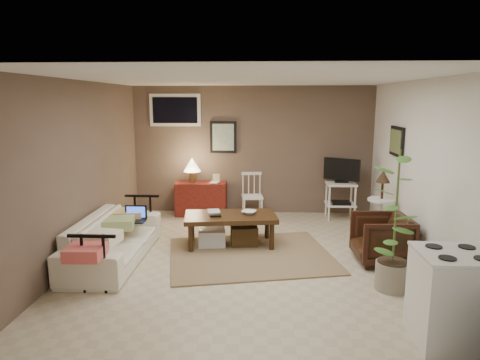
# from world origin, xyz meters

# --- Properties ---
(floor) EXTENTS (5.00, 5.00, 0.00)m
(floor) POSITION_xyz_m (0.00, 0.00, 0.00)
(floor) COLOR #C1B293
(floor) RESTS_ON ground
(art_back) EXTENTS (0.50, 0.03, 0.60)m
(art_back) POSITION_xyz_m (-0.55, 2.48, 1.45)
(art_back) COLOR black
(art_right) EXTENTS (0.03, 0.60, 0.45)m
(art_right) POSITION_xyz_m (2.23, 1.05, 1.52)
(art_right) COLOR black
(window) EXTENTS (0.96, 0.03, 0.60)m
(window) POSITION_xyz_m (-1.45, 2.48, 1.95)
(window) COLOR white
(rug) EXTENTS (2.52, 2.18, 0.02)m
(rug) POSITION_xyz_m (0.04, 0.12, 0.01)
(rug) COLOR #82684B
(rug) RESTS_ON floor
(coffee_table) EXTENTS (1.41, 0.85, 0.51)m
(coffee_table) POSITION_xyz_m (-0.28, 0.52, 0.28)
(coffee_table) COLOR #3A1F10
(coffee_table) RESTS_ON floor
(sofa) EXTENTS (0.60, 2.04, 0.80)m
(sofa) POSITION_xyz_m (-1.80, -0.13, 0.40)
(sofa) COLOR silver
(sofa) RESTS_ON floor
(sofa_pillows) EXTENTS (0.39, 1.94, 0.14)m
(sofa_pillows) POSITION_xyz_m (-1.75, -0.37, 0.49)
(sofa_pillows) COLOR beige
(sofa_pillows) RESTS_ON sofa
(sofa_end_rails) EXTENTS (0.55, 2.04, 0.69)m
(sofa_end_rails) POSITION_xyz_m (-1.68, -0.13, 0.34)
(sofa_end_rails) COLOR black
(sofa_end_rails) RESTS_ON floor
(laptop) EXTENTS (0.31, 0.23, 0.21)m
(laptop) POSITION_xyz_m (-1.60, 0.22, 0.52)
(laptop) COLOR black
(laptop) RESTS_ON sofa
(red_console) EXTENTS (0.94, 0.42, 1.09)m
(red_console) POSITION_xyz_m (-0.96, 2.23, 0.38)
(red_console) COLOR maroon
(red_console) RESTS_ON floor
(spindle_chair) EXTENTS (0.41, 0.41, 0.82)m
(spindle_chair) POSITION_xyz_m (0.01, 2.13, 0.39)
(spindle_chair) COLOR white
(spindle_chair) RESTS_ON floor
(tv_stand) EXTENTS (0.60, 0.43, 1.11)m
(tv_stand) POSITION_xyz_m (1.62, 2.12, 0.59)
(tv_stand) COLOR white
(tv_stand) RESTS_ON floor
(side_table) EXTENTS (0.41, 0.41, 1.11)m
(side_table) POSITION_xyz_m (2.00, 0.85, 0.69)
(side_table) COLOR white
(side_table) RESTS_ON floor
(armchair) EXTENTS (0.68, 0.72, 0.71)m
(armchair) POSITION_xyz_m (1.78, -0.02, 0.35)
(armchair) COLOR black
(armchair) RESTS_ON floor
(potted_plant) EXTENTS (0.41, 0.41, 1.64)m
(potted_plant) POSITION_xyz_m (1.68, -0.86, 0.87)
(potted_plant) COLOR gray
(potted_plant) RESTS_ON floor
(stove) EXTENTS (0.65, 0.61, 0.85)m
(stove) POSITION_xyz_m (1.88, -1.94, 0.42)
(stove) COLOR silver
(stove) RESTS_ON floor
(bowl) EXTENTS (0.22, 0.10, 0.21)m
(bowl) POSITION_xyz_m (-0.00, 0.57, 0.58)
(bowl) COLOR #3A1F10
(bowl) RESTS_ON coffee_table
(book_table) EXTENTS (0.18, 0.05, 0.25)m
(book_table) POSITION_xyz_m (-0.63, 0.65, 0.60)
(book_table) COLOR #3A1F10
(book_table) RESTS_ON coffee_table
(book_console) EXTENTS (0.15, 0.05, 0.20)m
(book_console) POSITION_xyz_m (-0.77, 2.20, 0.73)
(book_console) COLOR #3A1F10
(book_console) RESTS_ON red_console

